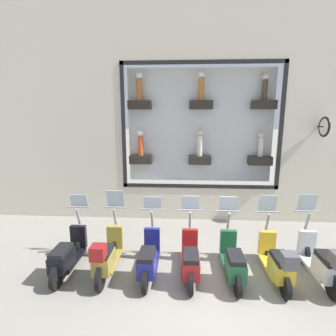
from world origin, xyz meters
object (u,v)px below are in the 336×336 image
scooter_black_6 (68,255)px  scooter_red_3 (190,259)px  scooter_navy_4 (149,258)px  scooter_olive_5 (107,255)px  scooter_yellow_1 (277,262)px  scooter_green_2 (233,260)px  scooter_silver_0 (322,262)px

scooter_black_6 → scooter_red_3: bearing=-90.1°
scooter_red_3 → scooter_navy_4: size_ratio=1.00×
scooter_navy_4 → scooter_olive_5: bearing=93.2°
scooter_yellow_1 → scooter_red_3: size_ratio=1.00×
scooter_green_2 → scooter_navy_4: (-0.00, 1.81, -0.00)m
scooter_yellow_1 → scooter_olive_5: (0.01, 3.62, 0.02)m
scooter_olive_5 → scooter_green_2: bearing=-88.9°
scooter_silver_0 → scooter_yellow_1: bearing=90.8°
scooter_yellow_1 → scooter_silver_0: bearing=-89.2°
scooter_olive_5 → scooter_black_6: (0.05, 0.90, -0.05)m
scooter_silver_0 → scooter_navy_4: 3.62m
scooter_navy_4 → scooter_yellow_1: bearing=-91.3°
scooter_olive_5 → scooter_black_6: 0.91m
scooter_yellow_1 → scooter_olive_5: scooter_olive_5 is taller
scooter_navy_4 → scooter_silver_0: bearing=-90.8°
scooter_silver_0 → scooter_green_2: scooter_silver_0 is taller
scooter_silver_0 → scooter_red_3: scooter_silver_0 is taller
scooter_green_2 → scooter_olive_5: 2.72m
scooter_red_3 → scooter_silver_0: bearing=-91.1°
scooter_red_3 → scooter_black_6: 2.71m
scooter_silver_0 → scooter_yellow_1: scooter_silver_0 is taller
scooter_green_2 → scooter_black_6: (0.00, 3.62, 0.01)m
scooter_navy_4 → scooter_red_3: bearing=-89.9°
scooter_green_2 → scooter_black_6: scooter_green_2 is taller
scooter_green_2 → scooter_silver_0: bearing=-91.6°
scooter_silver_0 → scooter_olive_5: size_ratio=1.00×
scooter_black_6 → scooter_olive_5: bearing=-93.5°
scooter_olive_5 → scooter_yellow_1: bearing=-90.2°
scooter_yellow_1 → scooter_black_6: 4.52m
scooter_green_2 → scooter_red_3: size_ratio=1.00×
scooter_navy_4 → scooter_olive_5: size_ratio=0.99×
scooter_yellow_1 → scooter_black_6: (0.07, 4.52, -0.03)m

